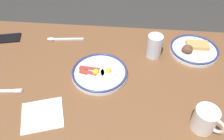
{
  "coord_description": "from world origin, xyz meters",
  "views": [
    {
      "loc": [
        -0.06,
        0.66,
        1.47
      ],
      "look_at": [
        0.0,
        -0.04,
        0.78
      ],
      "focal_mm": 36.96,
      "sensor_mm": 36.0,
      "label": 1
    }
  ],
  "objects": [
    {
      "name": "cell_phone",
      "position": [
        0.57,
        -0.25,
        0.76
      ],
      "size": [
        0.16,
        0.1,
        0.01
      ],
      "primitive_type": "cube",
      "rotation": [
        0.0,
        0.0,
        0.23
      ],
      "color": "black",
      "rests_on": "dining_table"
    },
    {
      "name": "plate_center_pancakes",
      "position": [
        -0.37,
        -0.24,
        0.77
      ],
      "size": [
        0.23,
        0.23,
        0.05
      ],
      "color": "silver",
      "rests_on": "dining_table"
    },
    {
      "name": "paper_napkin",
      "position": [
        0.24,
        0.19,
        0.76
      ],
      "size": [
        0.19,
        0.18,
        0.0
      ],
      "primitive_type": "cube",
      "rotation": [
        0.0,
        0.0,
        0.32
      ],
      "color": "white",
      "rests_on": "dining_table"
    },
    {
      "name": "drinking_glass",
      "position": [
        -0.18,
        -0.19,
        0.8
      ],
      "size": [
        0.07,
        0.07,
        0.11
      ],
      "color": "silver",
      "rests_on": "dining_table"
    },
    {
      "name": "tea_spoon",
      "position": [
        0.29,
        -0.27,
        0.76
      ],
      "size": [
        0.19,
        0.04,
        0.01
      ],
      "color": "silver",
      "rests_on": "dining_table"
    },
    {
      "name": "plate_near_main",
      "position": [
        0.06,
        -0.04,
        0.77
      ],
      "size": [
        0.24,
        0.24,
        0.04
      ],
      "color": "white",
      "rests_on": "dining_table"
    },
    {
      "name": "coffee_mug",
      "position": [
        -0.34,
        0.19,
        0.8
      ],
      "size": [
        0.1,
        0.09,
        0.09
      ],
      "color": "white",
      "rests_on": "dining_table"
    },
    {
      "name": "dining_table",
      "position": [
        0.0,
        0.0,
        0.67
      ],
      "size": [
        1.45,
        0.83,
        0.75
      ],
      "color": "brown",
      "rests_on": "ground_plane"
    }
  ]
}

